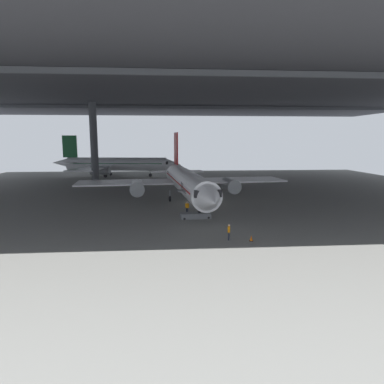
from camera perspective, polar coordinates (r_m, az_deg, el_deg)
ground_plane at (r=51.84m, az=1.48°, el=-1.90°), size 110.00×110.00×0.00m
hangar_structure at (r=65.18m, az=0.21°, el=16.67°), size 121.00×99.00×19.13m
airplane_main at (r=50.88m, az=-0.93°, el=1.78°), size 34.59×35.67×11.20m
boarding_stairs at (r=41.64m, az=0.53°, el=-3.59°), size 4.27×1.88×4.60m
crew_worker_near_nose at (r=32.78m, az=6.41°, el=-6.75°), size 0.31×0.53×1.64m
crew_worker_by_stairs at (r=43.77m, az=-0.85°, el=-2.63°), size 0.49×0.37×1.71m
airplane_distant at (r=91.14m, az=-13.24°, el=4.72°), size 34.98×33.95×11.01m
traffic_cone_orange at (r=33.02m, az=10.23°, el=-7.88°), size 0.36×0.36×0.60m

